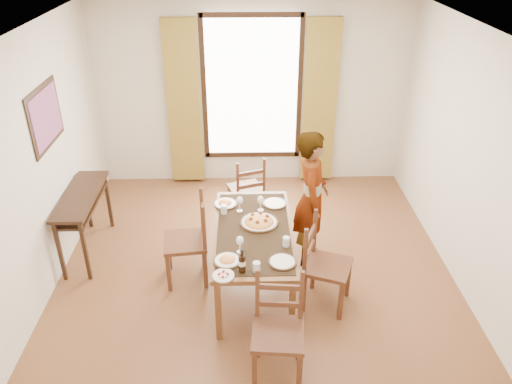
{
  "coord_description": "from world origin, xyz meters",
  "views": [
    {
      "loc": [
        -0.12,
        -4.48,
        3.64
      ],
      "look_at": [
        0.0,
        0.24,
        1.0
      ],
      "focal_mm": 35.0,
      "sensor_mm": 36.0,
      "label": 1
    }
  ],
  "objects_px": {
    "console_table": "(82,203)",
    "dining_table": "(253,236)",
    "pasta_platter": "(259,220)",
    "man": "(311,199)"
  },
  "relations": [
    {
      "from": "console_table",
      "to": "dining_table",
      "type": "bearing_deg",
      "value": -20.17
    },
    {
      "from": "pasta_platter",
      "to": "man",
      "type": "bearing_deg",
      "value": 34.33
    },
    {
      "from": "dining_table",
      "to": "man",
      "type": "height_order",
      "value": "man"
    },
    {
      "from": "console_table",
      "to": "pasta_platter",
      "type": "height_order",
      "value": "pasta_platter"
    },
    {
      "from": "man",
      "to": "pasta_platter",
      "type": "relative_size",
      "value": 4.08
    },
    {
      "from": "console_table",
      "to": "man",
      "type": "distance_m",
      "value": 2.68
    },
    {
      "from": "console_table",
      "to": "man",
      "type": "relative_size",
      "value": 0.73
    },
    {
      "from": "dining_table",
      "to": "man",
      "type": "distance_m",
      "value": 0.86
    },
    {
      "from": "dining_table",
      "to": "console_table",
      "type": "bearing_deg",
      "value": 159.83
    },
    {
      "from": "dining_table",
      "to": "pasta_platter",
      "type": "bearing_deg",
      "value": 62.09
    }
  ]
}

